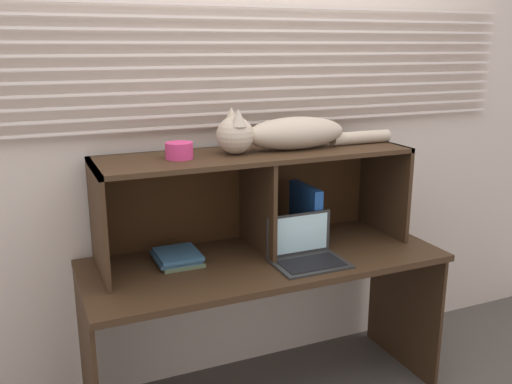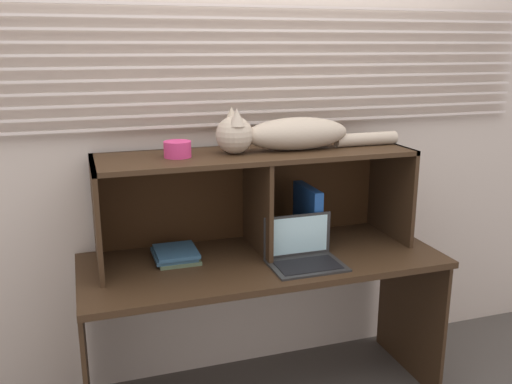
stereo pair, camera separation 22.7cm
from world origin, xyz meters
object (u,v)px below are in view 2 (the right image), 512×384
at_px(book_stack, 176,255).
at_px(small_basket, 177,149).
at_px(cat, 285,134).
at_px(binder_upright, 307,216).
at_px(laptop, 303,255).

distance_m(book_stack, small_basket, 0.49).
xyz_separation_m(book_stack, small_basket, (0.03, 0.00, 0.48)).
bearing_deg(small_basket, cat, 0.00).
bearing_deg(binder_upright, book_stack, -179.92).
bearing_deg(binder_upright, laptop, -116.62).
bearing_deg(cat, binder_upright, 0.00).
xyz_separation_m(cat, small_basket, (-0.50, 0.00, -0.04)).
xyz_separation_m(binder_upright, book_stack, (-0.65, -0.00, -0.12)).
bearing_deg(laptop, book_stack, 157.54).
bearing_deg(laptop, cat, 92.86).
distance_m(cat, laptop, 0.56).
relative_size(laptop, binder_upright, 1.11).
bearing_deg(small_basket, binder_upright, 0.00).
height_order(cat, laptop, cat).
bearing_deg(book_stack, laptop, -22.46).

